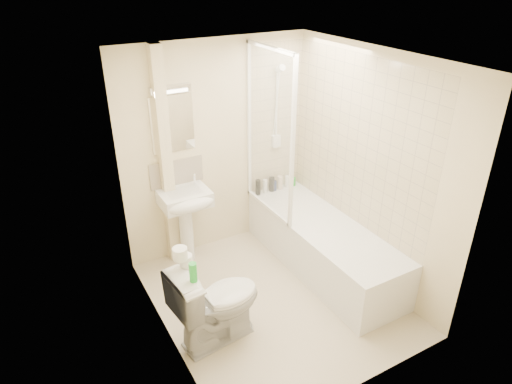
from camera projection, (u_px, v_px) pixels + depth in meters
floor at (274, 298)px, 4.66m from camera, size 2.50×2.50×0.00m
wall_back at (217, 149)px, 5.08m from camera, size 2.20×0.02×2.40m
wall_left at (159, 225)px, 3.63m from camera, size 0.02×2.50×2.40m
wall_right at (369, 169)px, 4.60m from camera, size 0.02×2.50×2.40m
ceiling at (279, 58)px, 3.57m from camera, size 2.20×2.50×0.02m
tile_back at (275, 120)px, 5.30m from camera, size 0.70×0.01×1.75m
tile_right at (357, 142)px, 4.64m from camera, size 0.01×2.10×1.75m
pipe_boxing at (166, 162)px, 4.76m from camera, size 0.12×0.12×2.40m
splashback at (177, 173)px, 4.94m from camera, size 0.60×0.02×0.30m
mirror at (172, 124)px, 4.68m from camera, size 0.46×0.01×0.60m
strip_light at (170, 89)px, 4.49m from camera, size 0.42×0.07×0.07m
bathtub at (323, 245)px, 5.02m from camera, size 0.70×2.10×0.55m
shower_screen at (269, 134)px, 4.79m from camera, size 0.04×0.92×1.80m
shower_fixture at (277, 111)px, 5.21m from camera, size 0.10×0.16×0.99m
pedestal_sink at (186, 207)px, 4.91m from camera, size 0.52×0.48×1.01m
bottle_black_a at (258, 187)px, 5.48m from camera, size 0.06×0.06×0.19m
bottle_white_a at (265, 186)px, 5.52m from camera, size 0.06×0.06×0.17m
bottle_black_b at (272, 184)px, 5.56m from camera, size 0.06×0.06×0.18m
bottle_blue at (274, 186)px, 5.59m from camera, size 0.06×0.06×0.12m
bottle_cream at (280, 183)px, 5.62m from camera, size 0.07×0.07×0.17m
bottle_white_b at (287, 181)px, 5.66m from camera, size 0.05×0.05×0.15m
bottle_green at (293, 182)px, 5.72m from camera, size 0.07×0.07×0.10m
toilet at (217, 302)px, 4.00m from camera, size 0.64×0.91×0.82m
toilet_roll_lower at (186, 260)px, 3.78m from camera, size 0.11×0.11×0.10m
toilet_roll_upper at (180, 254)px, 3.69m from camera, size 0.12×0.12×0.10m
green_bottle at (193, 272)px, 3.58m from camera, size 0.06×0.06×0.17m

